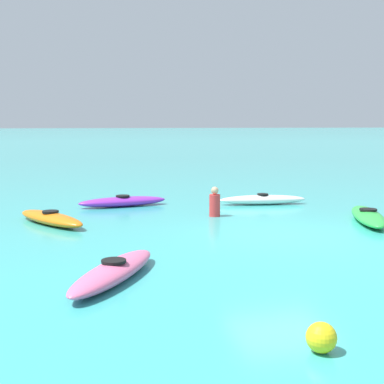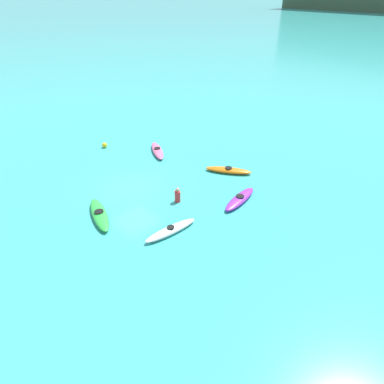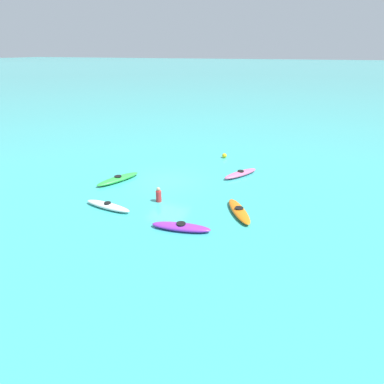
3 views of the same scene
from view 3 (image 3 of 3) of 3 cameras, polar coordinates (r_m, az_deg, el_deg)
ground_plane at (r=21.59m, az=-4.30°, el=1.94°), size 600.00×600.00×0.00m
kayak_purple at (r=15.74m, az=-1.95°, el=-6.17°), size 1.11×3.00×0.37m
kayak_white at (r=18.35m, az=-14.64°, el=-2.39°), size 0.95×3.01×0.37m
kayak_pink at (r=22.65m, az=8.58°, el=3.25°), size 2.92×2.13×0.37m
kayak_green at (r=22.01m, az=-12.91°, el=2.27°), size 3.27×1.91×0.37m
kayak_orange at (r=17.38m, az=8.29°, el=-3.35°), size 2.91×2.12×0.37m
buoy_yellow at (r=26.36m, az=5.75°, el=6.42°), size 0.37×0.37×0.37m
person_near_shore at (r=18.59m, az=-5.93°, el=-0.58°), size 0.38×0.38×0.88m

